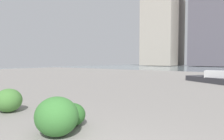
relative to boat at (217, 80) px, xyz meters
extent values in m
cube|color=#5B5660|center=(7.20, -50.62, 15.68)|extent=(11.76, 13.50, 31.79)
cube|color=#B2A899|center=(22.91, -49.76, 17.26)|extent=(10.84, 15.75, 34.95)
ellipsoid|color=#477F38|center=(3.96, 11.69, 0.13)|extent=(0.80, 0.72, 0.68)
ellipsoid|color=#2D6628|center=(1.60, 11.33, 0.04)|extent=(0.60, 0.54, 0.51)
ellipsoid|color=#387533|center=(1.43, 11.89, 0.17)|extent=(0.91, 0.82, 0.77)
cube|color=#333338|center=(0.00, 0.00, -0.08)|extent=(4.38, 3.60, 0.50)
cube|color=silver|center=(0.00, 0.00, 0.37)|extent=(1.50, 1.00, 0.50)
camera|label=1|loc=(-1.56, 14.06, 1.26)|focal=28.99mm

